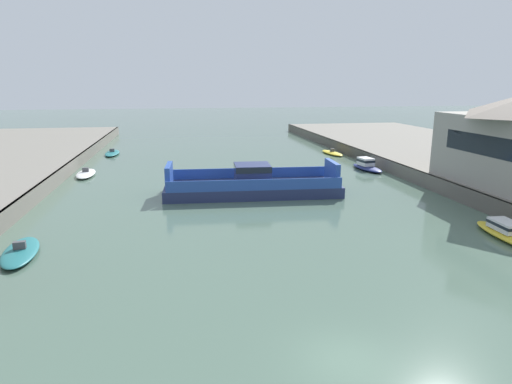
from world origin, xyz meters
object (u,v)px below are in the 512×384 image
Objects in this scene: moored_boat_mid_right at (508,233)px; moored_boat_near_left at (367,165)px; moored_boat_far_left at (332,153)px; moored_boat_far_right at (20,252)px; chain_ferry at (252,185)px; moored_boat_mid_left at (86,174)px; moored_boat_near_right at (112,153)px.

moored_boat_near_left is at bearing 88.30° from moored_boat_mid_right.
moored_boat_far_left is 1.05× the size of moored_boat_far_right.
chain_ferry is 20.22m from moored_boat_near_left.
moored_boat_mid_left is (-36.41, 2.47, -0.32)m from moored_boat_near_left.
chain_ferry is 29.67m from moored_boat_far_left.
chain_ferry is at bearing -34.03° from moored_boat_mid_left.
moored_boat_near_right is (-35.57, 19.66, -0.35)m from moored_boat_near_left.
moored_boat_mid_right is 1.11× the size of moored_boat_far_left.
moored_boat_near_left reaches higher than moored_boat_mid_right.
moored_boat_mid_right is (-0.81, -27.19, -0.13)m from moored_boat_near_left.
moored_boat_near_left reaches higher than moored_boat_mid_left.
moored_boat_far_right is (-34.69, 2.79, -0.21)m from moored_boat_mid_right.
moored_boat_near_left reaches higher than moored_boat_near_right.
moored_boat_near_right is 0.94× the size of moored_boat_mid_right.
chain_ferry reaches higher than moored_boat_mid_right.
moored_boat_far_left is (17.36, 24.05, -0.78)m from chain_ferry.
moored_boat_mid_left is 38.11m from moored_boat_far_left.
moored_boat_near_left is 0.94× the size of moored_boat_near_right.
chain_ferry is 2.50× the size of moored_boat_mid_right.
moored_boat_near_left is (17.33, 10.42, -0.42)m from chain_ferry.
moored_boat_near_right is 1.10× the size of moored_boat_mid_left.
moored_boat_far_right is (-35.53, -38.03, 0.02)m from moored_boat_far_left.
moored_boat_mid_left is at bearing 145.97° from chain_ferry.
moored_boat_far_right is at bearing -88.07° from moored_boat_mid_left.
moored_boat_near_right is at bearing 151.07° from moored_boat_near_left.
chain_ferry is at bearing 134.56° from moored_boat_mid_right.
moored_boat_near_left is 36.49m from moored_boat_mid_left.
moored_boat_near_left reaches higher than moored_boat_far_right.
moored_boat_near_left is 43.08m from moored_boat_far_right.
moored_boat_mid_right is at bearing -91.18° from moored_boat_far_left.
moored_boat_far_right is at bearing -145.50° from moored_boat_near_left.
moored_boat_near_left reaches higher than moored_boat_far_left.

